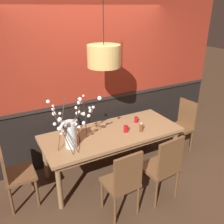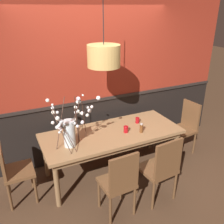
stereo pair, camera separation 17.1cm
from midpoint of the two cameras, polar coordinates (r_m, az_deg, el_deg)
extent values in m
plane|color=#4C3321|center=(4.11, -1.23, -13.71)|extent=(24.00, 24.00, 0.00)
cube|color=black|center=(4.37, -5.45, -3.52)|extent=(4.99, 0.12, 1.01)
cube|color=black|center=(4.15, -5.68, 2.91)|extent=(4.99, 0.14, 0.05)
cube|color=maroon|center=(3.95, -6.19, 13.56)|extent=(4.99, 0.12, 1.59)
cube|color=#997047|center=(3.72, -1.32, -5.03)|extent=(2.11, 0.88, 0.05)
cube|color=brown|center=(3.75, -1.31, -5.88)|extent=(2.00, 0.77, 0.08)
cylinder|color=brown|center=(3.38, -13.64, -16.63)|extent=(0.07, 0.07, 0.68)
cylinder|color=brown|center=(4.15, 13.07, -8.31)|extent=(0.07, 0.07, 0.68)
cylinder|color=brown|center=(3.94, -16.49, -10.58)|extent=(0.07, 0.07, 0.68)
cylinder|color=brown|center=(4.61, 7.42, -4.40)|extent=(0.07, 0.07, 0.68)
cube|color=brown|center=(3.56, -22.06, -13.28)|extent=(0.39, 0.42, 0.04)
cube|color=brown|center=(3.44, -25.49, -10.84)|extent=(0.04, 0.40, 0.40)
cylinder|color=brown|center=(3.85, -19.46, -14.17)|extent=(0.04, 0.04, 0.43)
cylinder|color=brown|center=(3.57, -18.37, -17.41)|extent=(0.04, 0.04, 0.43)
cylinder|color=brown|center=(3.84, -24.35, -15.15)|extent=(0.04, 0.04, 0.43)
cylinder|color=brown|center=(3.56, -23.72, -18.51)|extent=(0.04, 0.04, 0.43)
cube|color=brown|center=(3.46, 9.40, -12.64)|extent=(0.47, 0.45, 0.04)
cube|color=brown|center=(3.21, 11.98, -10.31)|extent=(0.42, 0.07, 0.49)
cylinder|color=brown|center=(3.61, 4.89, -15.43)|extent=(0.04, 0.04, 0.44)
cylinder|color=brown|center=(3.82, 9.52, -13.31)|extent=(0.04, 0.04, 0.44)
cylinder|color=brown|center=(3.41, 8.71, -18.43)|extent=(0.04, 0.04, 0.44)
cylinder|color=brown|center=(3.63, 13.39, -15.94)|extent=(0.04, 0.04, 0.44)
cube|color=brown|center=(4.56, -2.16, -3.02)|extent=(0.44, 0.43, 0.04)
cube|color=brown|center=(4.61, -3.04, 0.81)|extent=(0.39, 0.07, 0.48)
cylinder|color=brown|center=(4.60, 0.72, -6.11)|extent=(0.04, 0.04, 0.43)
cylinder|color=brown|center=(4.48, -3.41, -6.99)|extent=(0.04, 0.04, 0.43)
cylinder|color=brown|center=(4.87, -0.93, -4.30)|extent=(0.04, 0.04, 0.43)
cylinder|color=brown|center=(4.76, -4.85, -5.07)|extent=(0.04, 0.04, 0.43)
cube|color=brown|center=(3.19, 0.27, -16.10)|extent=(0.42, 0.40, 0.04)
cube|color=brown|center=(2.91, 2.09, -14.06)|extent=(0.38, 0.05, 0.47)
cylinder|color=brown|center=(3.39, -3.87, -18.57)|extent=(0.04, 0.04, 0.43)
cylinder|color=brown|center=(3.52, 1.33, -16.69)|extent=(0.04, 0.04, 0.43)
cylinder|color=brown|center=(3.18, -0.97, -22.01)|extent=(0.04, 0.04, 0.43)
cylinder|color=brown|center=(3.32, 4.51, -19.79)|extent=(0.04, 0.04, 0.43)
cube|color=brown|center=(4.39, -10.24, -4.59)|extent=(0.45, 0.42, 0.04)
cube|color=brown|center=(4.44, -11.05, -0.89)|extent=(0.40, 0.06, 0.43)
cylinder|color=brown|center=(4.40, -7.18, -7.77)|extent=(0.04, 0.04, 0.42)
cylinder|color=brown|center=(4.33, -11.77, -8.69)|extent=(0.04, 0.04, 0.42)
cylinder|color=brown|center=(4.68, -8.43, -5.82)|extent=(0.04, 0.04, 0.42)
cylinder|color=brown|center=(4.61, -12.74, -6.65)|extent=(0.04, 0.04, 0.42)
cube|color=brown|center=(4.59, 14.40, -3.74)|extent=(0.42, 0.43, 0.04)
cube|color=brown|center=(4.60, 16.17, -0.25)|extent=(0.07, 0.38, 0.48)
cylinder|color=brown|center=(4.49, 14.30, -7.73)|extent=(0.04, 0.04, 0.42)
cylinder|color=brown|center=(4.69, 11.25, -6.02)|extent=(0.04, 0.04, 0.42)
cylinder|color=brown|center=(4.71, 16.98, -6.48)|extent=(0.04, 0.04, 0.42)
cylinder|color=brown|center=(4.90, 13.95, -4.91)|extent=(0.04, 0.04, 0.42)
cylinder|color=silver|center=(3.32, -11.10, -5.17)|extent=(0.16, 0.16, 0.37)
cylinder|color=silver|center=(3.39, -10.91, -7.27)|extent=(0.14, 0.14, 0.08)
cylinder|color=#472D23|center=(3.33, -13.16, -2.69)|extent=(0.23, 0.25, 0.63)
sphere|color=white|center=(3.29, -15.05, 1.36)|extent=(0.03, 0.03, 0.03)
sphere|color=white|center=(3.30, -13.66, -2.01)|extent=(0.04, 0.04, 0.04)
sphere|color=white|center=(3.29, -14.81, -0.38)|extent=(0.05, 0.05, 0.05)
sphere|color=white|center=(3.25, -16.14, 2.32)|extent=(0.05, 0.05, 0.05)
sphere|color=white|center=(3.31, -14.99, 0.65)|extent=(0.04, 0.04, 0.04)
sphere|color=white|center=(3.32, -13.04, -2.30)|extent=(0.04, 0.04, 0.04)
cylinder|color=#472D23|center=(3.24, -7.68, -2.14)|extent=(0.18, 0.41, 0.72)
sphere|color=white|center=(3.22, -6.50, 0.20)|extent=(0.05, 0.05, 0.05)
sphere|color=white|center=(3.19, -7.01, -0.88)|extent=(0.05, 0.05, 0.05)
sphere|color=white|center=(3.14, -5.94, 1.09)|extent=(0.04, 0.04, 0.04)
sphere|color=white|center=(3.14, -4.47, 3.20)|extent=(0.05, 0.05, 0.05)
sphere|color=white|center=(3.27, -8.13, -2.56)|extent=(0.05, 0.05, 0.05)
cylinder|color=#472D23|center=(3.21, -9.42, -2.23)|extent=(0.08, 0.18, 0.75)
sphere|color=white|center=(3.13, -9.22, 2.16)|extent=(0.05, 0.05, 0.05)
sphere|color=white|center=(3.23, -9.92, -2.82)|extent=(0.04, 0.04, 0.04)
sphere|color=white|center=(3.08, -9.08, 2.90)|extent=(0.06, 0.06, 0.06)
sphere|color=white|center=(3.18, -9.62, -0.27)|extent=(0.05, 0.05, 0.05)
sphere|color=white|center=(3.14, -8.84, 2.26)|extent=(0.04, 0.04, 0.04)
cylinder|color=#472D23|center=(3.35, -10.15, -2.07)|extent=(0.15, 0.28, 0.65)
sphere|color=white|center=(3.33, -9.22, 0.01)|extent=(0.05, 0.05, 0.05)
sphere|color=white|center=(3.33, -9.68, 0.90)|extent=(0.04, 0.04, 0.04)
sphere|color=white|center=(3.33, -9.84, 0.97)|extent=(0.04, 0.04, 0.04)
sphere|color=white|center=(3.37, -9.89, -1.91)|extent=(0.05, 0.05, 0.05)
sphere|color=white|center=(3.32, -8.15, 3.73)|extent=(0.03, 0.03, 0.03)
cylinder|color=#472D23|center=(3.18, -12.86, -4.76)|extent=(0.16, 0.27, 0.56)
sphere|color=white|center=(3.15, -12.92, -4.34)|extent=(0.04, 0.04, 0.04)
sphere|color=white|center=(3.05, -14.79, -2.75)|extent=(0.04, 0.04, 0.04)
sphere|color=white|center=(3.17, -13.27, -4.95)|extent=(0.03, 0.03, 0.03)
sphere|color=white|center=(3.09, -13.43, -3.47)|extent=(0.04, 0.04, 0.04)
sphere|color=white|center=(3.12, -13.25, -3.87)|extent=(0.05, 0.05, 0.05)
sphere|color=white|center=(3.12, -13.80, -3.81)|extent=(0.05, 0.05, 0.05)
cylinder|color=#472D23|center=(3.18, -12.26, -4.16)|extent=(0.24, 0.24, 0.61)
sphere|color=white|center=(2.91, -13.71, -0.36)|extent=(0.04, 0.04, 0.04)
sphere|color=white|center=(3.08, -13.21, -3.11)|extent=(0.04, 0.04, 0.04)
sphere|color=white|center=(3.04, -12.85, -2.46)|extent=(0.05, 0.05, 0.05)
sphere|color=white|center=(2.98, -13.68, -1.72)|extent=(0.05, 0.05, 0.05)
cylinder|color=#472D23|center=(3.23, -9.28, -3.42)|extent=(0.12, 0.25, 0.61)
sphere|color=white|center=(3.15, -8.63, -0.43)|extent=(0.03, 0.03, 0.03)
sphere|color=white|center=(3.13, -8.11, -0.44)|extent=(0.05, 0.05, 0.05)
sphere|color=white|center=(3.09, -6.86, 0.93)|extent=(0.04, 0.04, 0.04)
sphere|color=white|center=(3.19, -9.19, -3.49)|extent=(0.04, 0.04, 0.04)
cylinder|color=#9E0F14|center=(4.00, 4.45, -1.82)|extent=(0.06, 0.06, 0.09)
torus|color=red|center=(3.99, 4.47, -1.28)|extent=(0.07, 0.07, 0.01)
cylinder|color=silver|center=(4.01, 4.44, -2.00)|extent=(0.04, 0.04, 0.05)
cylinder|color=#9E0F14|center=(3.69, 1.93, -3.98)|extent=(0.07, 0.07, 0.10)
torus|color=red|center=(3.67, 1.94, -3.35)|extent=(0.07, 0.07, 0.01)
cylinder|color=silver|center=(3.70, 1.93, -4.19)|extent=(0.05, 0.05, 0.05)
cylinder|color=brown|center=(3.71, 5.50, -3.69)|extent=(0.05, 0.05, 0.13)
cylinder|color=beige|center=(3.68, 5.54, -2.68)|extent=(0.04, 0.04, 0.02)
cylinder|color=tan|center=(3.32, -3.43, 12.87)|extent=(0.44, 0.44, 0.29)
sphere|color=#F9EAB7|center=(3.32, -3.41, 12.12)|extent=(0.14, 0.14, 0.14)
cylinder|color=black|center=(3.26, -3.63, 20.47)|extent=(0.01, 0.01, 0.59)
camera|label=1|loc=(0.09, -91.37, -0.60)|focal=39.27mm
camera|label=2|loc=(0.09, 88.63, 0.60)|focal=39.27mm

